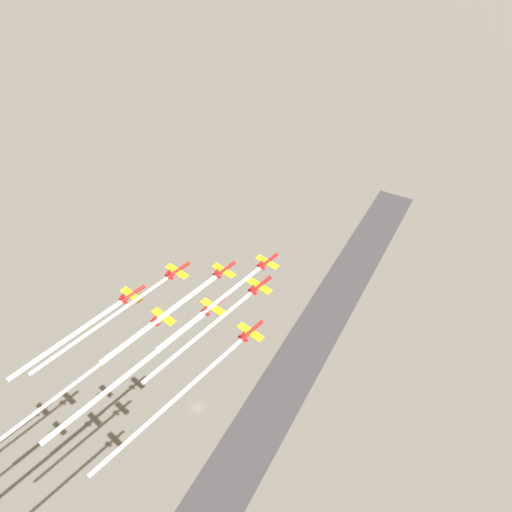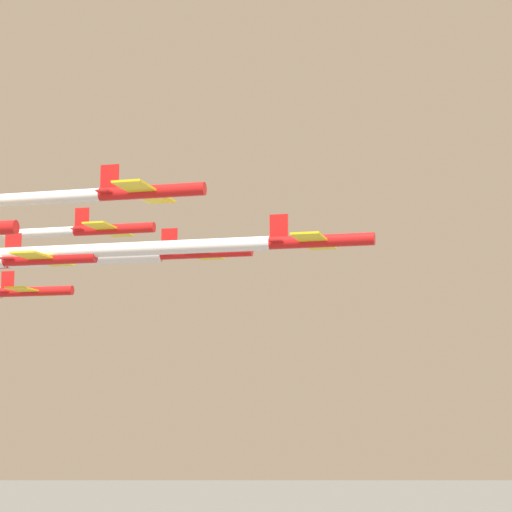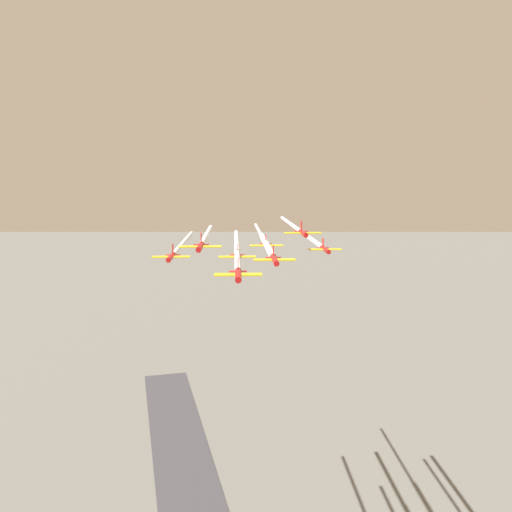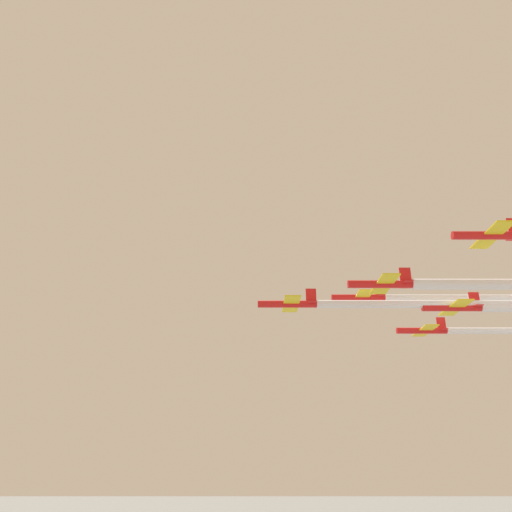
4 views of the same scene
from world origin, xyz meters
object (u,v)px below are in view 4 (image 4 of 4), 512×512
jet_1 (382,284)px  jet_4 (454,307)px  jet_5 (424,330)px  jet_3 (490,235)px  jet_2 (360,297)px  jet_0 (290,304)px

jet_1 → jet_4: bearing=-59.5°
jet_1 → jet_4: 12.70m
jet_1 → jet_5: (-13.88, 17.23, -0.97)m
jet_3 → jet_1: bearing=59.5°
jet_1 → jet_2: size_ratio=1.00×
jet_1 → jet_4: (-1.95, 12.50, -1.05)m
jet_1 → jet_3: (9.98, 7.78, 3.57)m
jet_0 → jet_4: bearing=-90.0°
jet_1 → jet_3: 13.15m
jet_0 → jet_1: jet_1 is taller
jet_0 → jet_5: jet_0 is taller
jet_0 → jet_1: bearing=-120.5°
jet_2 → jet_3: size_ratio=1.00×
jet_2 → jet_4: jet_2 is taller
jet_4 → jet_5: jet_5 is taller
jet_0 → jet_2: 12.99m
jet_3 → jet_4: (-11.93, 4.72, -4.62)m
jet_1 → jet_5: bearing=-29.5°
jet_3 → jet_4: jet_3 is taller
jet_0 → jet_2: jet_2 is taller
jet_2 → jet_5: size_ratio=1.00×
jet_0 → jet_4: 21.82m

